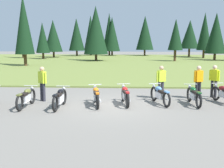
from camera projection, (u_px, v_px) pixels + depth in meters
ground_plane at (111, 106)px, 12.27m from camera, size 140.00×140.00×0.00m
grass_moorland at (122, 62)px, 38.69m from camera, size 80.00×44.00×0.10m
forest_treeline at (120, 33)px, 48.47m from camera, size 36.28×28.26×8.67m
motorcycle_olive at (26, 97)px, 11.97m from camera, size 0.62×2.10×0.88m
motorcycle_black at (60, 98)px, 11.86m from camera, size 0.62×2.10×0.88m
motorcycle_orange at (96, 96)px, 12.30m from camera, size 0.71×2.08×0.88m
motorcycle_red at (125, 95)px, 12.50m from camera, size 0.65×2.09×0.88m
motorcycle_sky_blue at (160, 95)px, 12.61m from camera, size 0.85×2.03×0.88m
motorcycle_british_green at (194, 95)px, 12.44m from camera, size 0.62×2.10×0.88m
motorcycle_maroon at (224, 94)px, 12.75m from camera, size 0.81×2.05×0.88m
rider_near_row_end at (214, 79)px, 14.00m from camera, size 0.45×0.40×1.67m
rider_in_hivis_vest at (161, 80)px, 13.66m from camera, size 0.50×0.36×1.67m
rider_checking_bike at (42, 82)px, 13.14m from camera, size 0.47×0.38×1.67m
rider_with_back_turned at (198, 80)px, 13.61m from camera, size 0.51×0.35×1.67m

